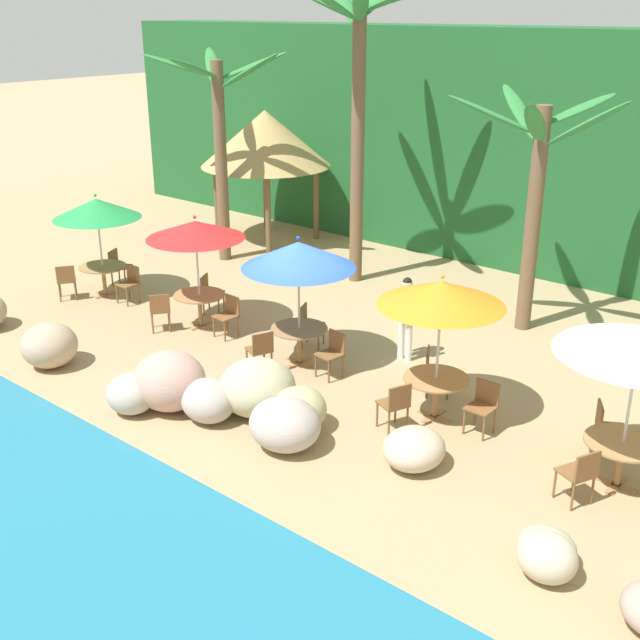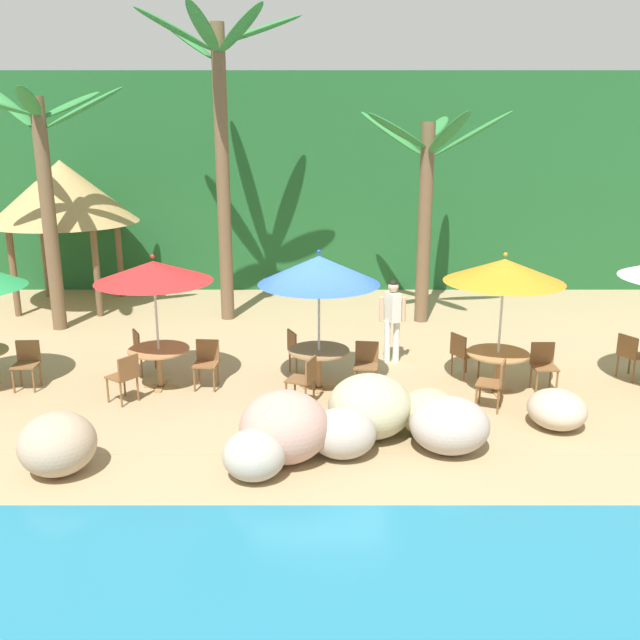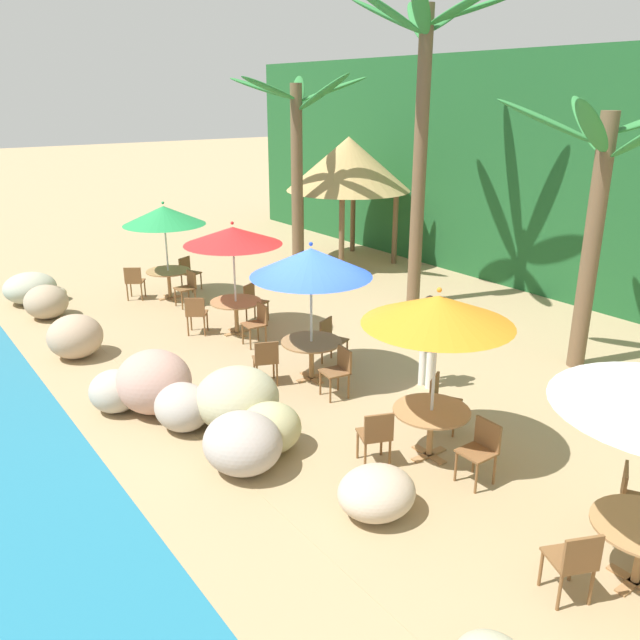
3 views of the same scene
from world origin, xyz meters
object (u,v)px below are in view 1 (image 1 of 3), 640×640
dining_table_white (622,449)px  chair_white_left (580,473)px  dining_table_red (200,300)px  umbrella_orange (441,294)px  chair_orange_seaward (484,403)px  chair_orange_inland (433,368)px  dining_table_orange (436,384)px  chair_blue_seaward (333,351)px  chair_red_seaward (229,313)px  palm_tree_third (537,174)px  umbrella_green (96,208)px  dining_table_blue (299,334)px  palapa_hut (265,139)px  umbrella_red (195,230)px  palm_tree_nearest (220,122)px  palm_tree_second (359,81)px  waiter_in_white (406,313)px  chair_blue_inland (308,323)px  chair_red_inland (209,291)px  chair_green_inland (118,264)px  chair_orange_left (396,403)px  umbrella_white (640,341)px  dining_table_green (103,271)px  chair_blue_left (261,349)px  chair_green_left (66,279)px  chair_green_seaward (130,281)px  chair_white_inland (606,426)px  umbrella_blue (298,255)px  chair_red_left (160,309)px

dining_table_white → chair_white_left: chair_white_left is taller
dining_table_red → umbrella_orange: size_ratio=0.43×
chair_orange_seaward → chair_orange_inland: size_ratio=1.00×
dining_table_orange → chair_blue_seaward: bearing=176.5°
chair_red_seaward → palm_tree_third: 6.90m
umbrella_green → chair_orange_seaward: size_ratio=2.84×
dining_table_blue → palapa_hut: (-6.51, 5.95, 2.35)m
chair_orange_inland → umbrella_red: bearing=-175.0°
dining_table_blue → dining_table_white: (6.33, -0.22, 0.00)m
palm_tree_nearest → palm_tree_second: 4.11m
waiter_in_white → chair_blue_inland: bearing=-159.2°
dining_table_white → palm_tree_third: palm_tree_third is taller
dining_table_blue → dining_table_red: bearing=179.0°
chair_red_inland → palm_tree_second: bearing=74.1°
chair_red_seaward → chair_green_inland: bearing=173.0°
chair_orange_seaward → palapa_hut: size_ratio=0.23×
chair_orange_left → umbrella_white: (3.38, 0.77, 1.78)m
chair_orange_inland → umbrella_white: (3.63, -0.76, 1.78)m
dining_table_green → chair_blue_inland: chair_blue_inland is taller
dining_table_orange → umbrella_white: bearing=-1.0°
chair_orange_inland → umbrella_green: bearing=-175.9°
dining_table_green → chair_red_inland: (2.77, 0.85, -0.10)m
chair_blue_left → palm_tree_third: bearing=62.7°
umbrella_orange → palm_tree_third: palm_tree_third is taller
chair_green_inland → palm_tree_nearest: palm_tree_nearest is taller
chair_red_inland → dining_table_white: 9.75m
dining_table_blue → chair_blue_seaward: bearing=-1.6°
chair_green_left → dining_table_orange: chair_green_left is taller
umbrella_green → chair_green_inland: umbrella_green is taller
chair_green_left → palm_tree_nearest: palm_tree_nearest is taller
chair_green_seaward → palm_tree_third: (7.78, 4.42, 2.83)m
chair_blue_seaward → chair_white_inland: bearing=5.7°
umbrella_orange → umbrella_white: 3.14m
chair_white_inland → palm_tree_second: bearing=152.3°
umbrella_white → umbrella_green: bearing=179.4°
chair_green_seaward → palapa_hut: palapa_hut is taller
umbrella_blue → chair_white_left: (6.07, -1.04, -1.68)m
chair_green_left → umbrella_red: bearing=13.8°
dining_table_green → umbrella_blue: size_ratio=0.43×
dining_table_red → chair_red_left: 0.86m
umbrella_red → dining_table_orange: (6.08, -0.22, -1.55)m
umbrella_blue → chair_white_inland: umbrella_blue is taller
chair_green_seaward → waiter_in_white: (6.75, 1.42, 0.47)m
dining_table_red → chair_red_seaward: bearing=2.2°
dining_table_green → umbrella_blue: umbrella_blue is taller
umbrella_blue → dining_table_white: umbrella_blue is taller
chair_red_seaward → chair_blue_left: size_ratio=1.00×
dining_table_white → dining_table_blue: bearing=178.0°
chair_green_inland → dining_table_white: chair_green_inland is taller
umbrella_red → chair_red_left: (-0.43, -0.74, -1.65)m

